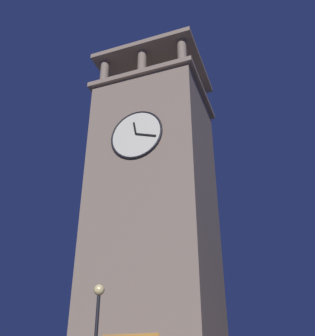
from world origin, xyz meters
TOP-DOWN VIEW (x-y plane):
  - clocktower at (-1.78, -2.42)m, footprint 8.33×7.50m
  - street_lamp at (-2.97, 6.96)m, footprint 0.44×0.44m

SIDE VIEW (x-z plane):
  - street_lamp at x=-2.97m, z-range 1.03..6.28m
  - clocktower at x=-1.78m, z-range -2.24..25.20m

